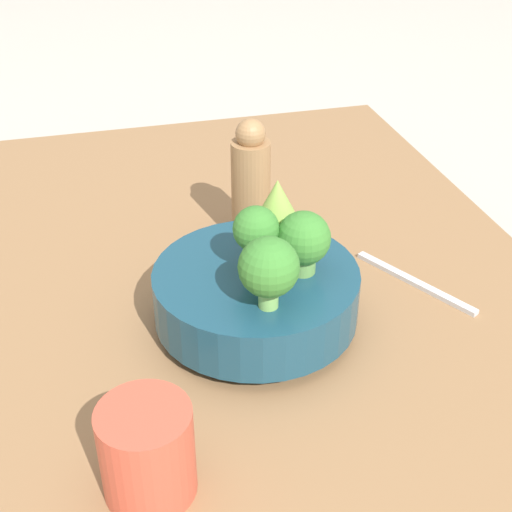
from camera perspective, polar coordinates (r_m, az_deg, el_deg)
name	(u,v)px	position (r m, az deg, el deg)	size (l,w,h in m)	color
ground_plane	(237,342)	(0.85, -1.51, -6.90)	(6.00, 6.00, 0.00)	#ADA89E
table	(237,327)	(0.84, -1.53, -5.73)	(1.16, 0.80, 0.04)	olive
bowl	(256,295)	(0.78, 0.00, -3.11)	(0.23, 0.23, 0.07)	navy
broccoli_floret_left	(269,268)	(0.69, 1.03, -0.99)	(0.06, 0.06, 0.08)	#7AB256
romanesco_piece_near	(277,208)	(0.78, 1.70, 3.90)	(0.05, 0.05, 0.09)	#7AB256
broccoli_floret_front	(303,240)	(0.75, 3.81, 1.27)	(0.06, 0.06, 0.07)	#609347
broccoli_floret_center	(256,235)	(0.74, 0.00, 1.72)	(0.05, 0.05, 0.08)	#7AB256
cup	(147,452)	(0.62, -8.70, -15.22)	(0.08, 0.08, 0.09)	#C64C38
pepper_mill	(251,184)	(0.92, -0.42, 5.75)	(0.05, 0.05, 0.17)	#997047
fork	(415,283)	(0.89, 12.62, -2.11)	(0.16, 0.09, 0.01)	silver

